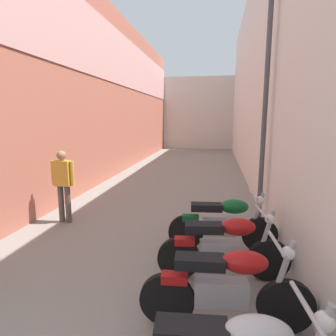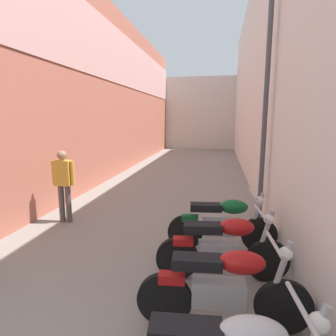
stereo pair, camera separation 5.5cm
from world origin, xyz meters
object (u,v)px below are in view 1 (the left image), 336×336
motorcycle_fifth (225,246)px  pedestrian_further_down (63,181)px  motorcycle_fourth (227,286)px  street_lamp (262,80)px  motorcycle_sixth (223,222)px

motorcycle_fifth → pedestrian_further_down: pedestrian_further_down is taller
motorcycle_fourth → motorcycle_fifth: 0.96m
motorcycle_fourth → street_lamp: 4.17m
motorcycle_fourth → motorcycle_sixth: same height
motorcycle_fifth → motorcycle_sixth: (0.00, 0.91, 0.00)m
pedestrian_further_down → street_lamp: street_lamp is taller
motorcycle_fifth → pedestrian_further_down: size_ratio=1.18×
street_lamp → motorcycle_sixth: bearing=-116.8°
motorcycle_fourth → motorcycle_sixth: (-0.00, 1.87, 0.00)m
motorcycle_sixth → street_lamp: bearing=63.2°
motorcycle_fourth → pedestrian_further_down: pedestrian_further_down is taller
motorcycle_sixth → street_lamp: size_ratio=0.36×
pedestrian_further_down → motorcycle_fourth: bearing=-38.1°
motorcycle_fifth → motorcycle_sixth: same height
motorcycle_sixth → pedestrian_further_down: size_ratio=1.18×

